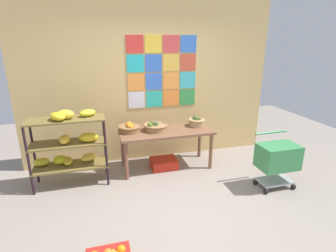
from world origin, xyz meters
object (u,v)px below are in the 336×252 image
fruit_basket_back_left (197,121)px  shopping_cart (278,158)px  banana_shelf_unit (69,142)px  fruit_basket_centre (155,127)px  fruit_basket_right (130,128)px  display_table (166,135)px  produce_crate_under_table (164,163)px

fruit_basket_back_left → shopping_cart: fruit_basket_back_left is taller
banana_shelf_unit → fruit_basket_centre: (1.37, 0.22, 0.05)m
fruit_basket_centre → shopping_cart: size_ratio=0.50×
fruit_basket_right → shopping_cart: size_ratio=0.47×
banana_shelf_unit → shopping_cart: size_ratio=1.46×
banana_shelf_unit → display_table: size_ratio=0.76×
fruit_basket_back_left → produce_crate_under_table: (-0.64, -0.14, -0.67)m
fruit_basket_right → fruit_basket_back_left: 1.19m
fruit_basket_back_left → shopping_cart: 1.48m
banana_shelf_unit → shopping_cart: banana_shelf_unit is taller
banana_shelf_unit → fruit_basket_right: 0.98m
display_table → shopping_cart: size_ratio=1.92×
fruit_basket_centre → produce_crate_under_table: fruit_basket_centre is taller
display_table → produce_crate_under_table: (-0.05, -0.02, -0.51)m
banana_shelf_unit → shopping_cart: (2.94, -0.93, -0.22)m
banana_shelf_unit → fruit_basket_centre: banana_shelf_unit is taller
fruit_basket_right → fruit_basket_centre: 0.43m
banana_shelf_unit → display_table: 1.55m
banana_shelf_unit → fruit_basket_centre: size_ratio=2.93×
display_table → fruit_basket_right: size_ratio=4.07×
fruit_basket_right → produce_crate_under_table: bearing=-14.7°
fruit_basket_right → shopping_cart: bearing=-31.1°
banana_shelf_unit → display_table: (1.54, 0.15, -0.10)m
display_table → shopping_cart: (1.41, -1.08, -0.12)m
display_table → shopping_cart: bearing=-37.5°
banana_shelf_unit → produce_crate_under_table: (1.49, 0.13, -0.61)m
fruit_basket_right → produce_crate_under_table: 0.86m
fruit_basket_right → fruit_basket_back_left: size_ratio=1.28×
display_table → fruit_basket_right: bearing=168.1°
display_table → produce_crate_under_table: bearing=-159.3°
fruit_basket_back_left → banana_shelf_unit: bearing=-172.8°
shopping_cart → banana_shelf_unit: bearing=154.5°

